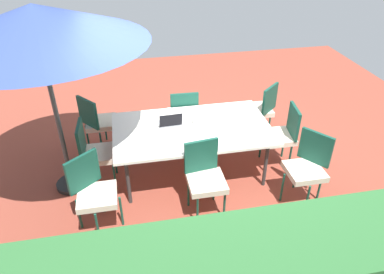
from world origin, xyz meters
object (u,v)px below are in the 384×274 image
at_px(chair_east, 94,151).
at_px(chair_north, 205,175).
at_px(patio_umbrella, 35,25).
at_px(chair_northeast, 93,190).
at_px(chair_southeast, 98,121).
at_px(chair_southwest, 260,108).
at_px(laptop, 170,122).
at_px(cup, 195,120).
at_px(chair_west, 282,133).
at_px(dining_table, 192,130).
at_px(chair_northwest, 308,165).
at_px(chair_south, 183,113).

xyz_separation_m(chair_east, chair_north, (-1.37, 0.82, 0.00)).
xyz_separation_m(patio_umbrella, chair_northeast, (-0.39, 0.83, -1.74)).
relative_size(chair_east, chair_southeast, 1.00).
xyz_separation_m(chair_northeast, chair_north, (-1.36, -0.01, 0.00)).
height_order(patio_umbrella, chair_north, patio_umbrella).
height_order(patio_umbrella, chair_east, patio_umbrella).
height_order(chair_northeast, chair_southwest, same).
bearing_deg(chair_east, chair_northeast, -176.53).
relative_size(laptop, cup, 3.19).
xyz_separation_m(chair_west, cup, (1.28, -0.16, 0.28)).
bearing_deg(chair_west, laptop, -88.10).
xyz_separation_m(chair_northeast, cup, (-1.42, -0.92, 0.28)).
bearing_deg(chair_southwest, chair_east, -25.44).
xyz_separation_m(dining_table, chair_east, (1.37, -0.03, -0.18)).
distance_m(dining_table, chair_northwest, 1.62).
distance_m(chair_west, chair_northwest, 0.80).
height_order(dining_table, patio_umbrella, patio_umbrella).
relative_size(chair_east, chair_north, 1.00).
height_order(chair_northeast, chair_north, same).
bearing_deg(chair_south, chair_northwest, 130.46).
bearing_deg(cup, chair_northwest, 143.54).
bearing_deg(chair_northeast, chair_southeast, 50.43).
distance_m(chair_south, chair_northeast, 2.15).
relative_size(chair_north, laptop, 2.95).
relative_size(chair_northeast, chair_northwest, 1.00).
bearing_deg(chair_northeast, chair_east, 51.72).
distance_m(dining_table, patio_umbrella, 2.34).
height_order(patio_umbrella, laptop, patio_umbrella).
height_order(chair_northwest, laptop, laptop).
distance_m(patio_umbrella, chair_south, 2.62).
height_order(chair_southwest, cup, chair_southwest).
bearing_deg(dining_table, chair_east, -1.08).
bearing_deg(chair_east, chair_southeast, 0.90).
distance_m(chair_south, chair_southeast, 1.37).
bearing_deg(chair_east, chair_south, -57.22).
bearing_deg(laptop, patio_umbrella, 1.47).
xyz_separation_m(chair_southeast, chair_northwest, (-2.71, 1.72, 0.00)).
bearing_deg(chair_south, laptop, 68.10).
bearing_deg(chair_east, chair_northwest, -105.21).
distance_m(chair_northwest, cup, 1.63).
bearing_deg(chair_west, chair_south, -115.57).
bearing_deg(chair_southeast, chair_northwest, -161.36).
bearing_deg(chair_southwest, chair_north, 9.04).
bearing_deg(patio_umbrella, chair_north, 155.05).
bearing_deg(dining_table, chair_north, 90.45).
distance_m(chair_northeast, cup, 1.72).
distance_m(chair_southeast, chair_north, 2.14).
distance_m(chair_northeast, laptop, 1.45).
bearing_deg(chair_north, chair_northwest, -9.68).
bearing_deg(cup, chair_north, 86.04).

